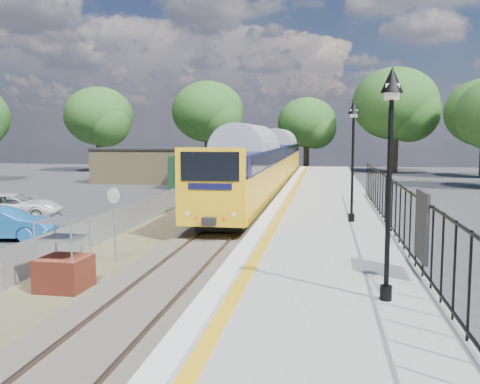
% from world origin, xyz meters
% --- Properties ---
extents(ground, '(120.00, 120.00, 0.00)m').
position_xyz_m(ground, '(0.00, 0.00, 0.00)').
color(ground, '#2D2D30').
rests_on(ground, ground).
extents(track_bed, '(5.90, 80.00, 0.29)m').
position_xyz_m(track_bed, '(-0.47, 9.67, 0.09)').
color(track_bed, '#473F38').
rests_on(track_bed, ground).
extents(platform, '(5.00, 70.00, 0.90)m').
position_xyz_m(platform, '(4.20, 8.00, 0.45)').
color(platform, gray).
rests_on(platform, ground).
extents(platform_edge, '(0.90, 70.00, 0.01)m').
position_xyz_m(platform_edge, '(2.14, 8.00, 0.90)').
color(platform_edge, silver).
rests_on(platform_edge, platform).
extents(victorian_lamp_south, '(0.44, 0.44, 4.60)m').
position_xyz_m(victorian_lamp_south, '(5.50, -4.00, 4.30)').
color(victorian_lamp_south, black).
rests_on(victorian_lamp_south, platform).
extents(victorian_lamp_north, '(0.44, 0.44, 4.60)m').
position_xyz_m(victorian_lamp_north, '(5.30, 6.00, 4.30)').
color(victorian_lamp_north, black).
rests_on(victorian_lamp_north, platform).
extents(palisade_fence, '(0.12, 26.00, 2.00)m').
position_xyz_m(palisade_fence, '(6.55, 2.24, 1.84)').
color(palisade_fence, black).
rests_on(palisade_fence, platform).
extents(wire_fence, '(0.06, 52.00, 1.20)m').
position_xyz_m(wire_fence, '(-4.20, 12.00, 0.60)').
color(wire_fence, '#999EA3').
rests_on(wire_fence, ground).
extents(outbuilding, '(10.80, 10.10, 3.12)m').
position_xyz_m(outbuilding, '(-10.91, 31.21, 1.52)').
color(outbuilding, '#928052').
rests_on(outbuilding, ground).
extents(tree_line, '(56.80, 43.80, 11.88)m').
position_xyz_m(tree_line, '(1.40, 42.00, 6.61)').
color(tree_line, '#332319').
rests_on(tree_line, ground).
extents(train, '(2.82, 40.83, 3.51)m').
position_xyz_m(train, '(0.00, 25.30, 2.34)').
color(train, yellow).
rests_on(train, ground).
extents(brick_plinth, '(1.27, 1.27, 1.99)m').
position_xyz_m(brick_plinth, '(-2.63, -1.62, 0.96)').
color(brick_plinth, maroon).
rests_on(brick_plinth, ground).
extents(speed_sign, '(0.49, 0.20, 2.51)m').
position_xyz_m(speed_sign, '(-2.50, 1.60, 1.68)').
color(speed_sign, '#999EA3').
rests_on(speed_sign, ground).
extents(car_blue, '(4.14, 1.92, 1.31)m').
position_xyz_m(car_blue, '(-8.50, 4.73, 0.66)').
color(car_blue, '#1C60AA').
rests_on(car_blue, ground).
extents(car_yellow, '(3.98, 2.91, 1.07)m').
position_xyz_m(car_yellow, '(-9.16, 6.22, 0.54)').
color(car_yellow, gold).
rests_on(car_yellow, ground).
extents(car_white, '(5.16, 3.33, 1.32)m').
position_xyz_m(car_white, '(-11.09, 9.61, 0.66)').
color(car_white, white).
rests_on(car_white, ground).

